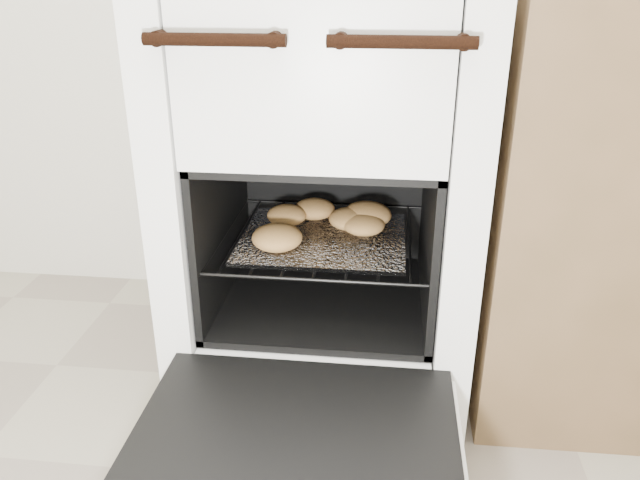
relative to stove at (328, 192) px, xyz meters
The scene contains 5 objects.
stove is the anchor object (origin of this frame).
oven_door 0.63m from the stove, 90.00° to the right, with size 0.60×0.47×0.04m.
oven_rack 0.11m from the stove, 90.00° to the right, with size 0.49×0.47×0.01m.
foil_sheet 0.12m from the stove, 90.00° to the right, with size 0.38×0.33×0.01m, color white.
baked_rolls 0.08m from the stove, 82.68° to the right, with size 0.34×0.34×0.06m.
Camera 1 is at (0.21, -0.29, 1.00)m, focal length 35.00 mm.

